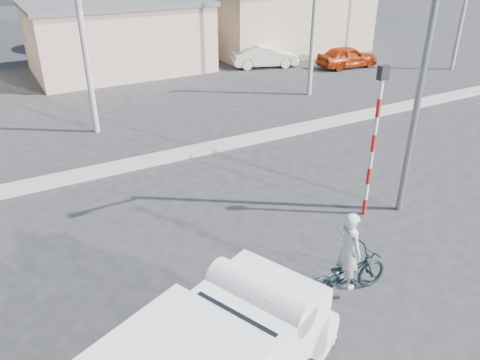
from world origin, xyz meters
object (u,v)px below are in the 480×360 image
cyclist (348,261)px  traffic_pole (375,131)px  bicycle (346,274)px  car_red (347,57)px  car_cream (264,56)px  streetlight (424,40)px

cyclist → traffic_pole: (2.81, 2.43, 1.68)m
bicycle → car_red: 21.79m
car_cream → traffic_pole: 18.18m
streetlight → cyclist: bearing=-150.4°
car_cream → traffic_pole: size_ratio=0.95×
car_red → car_cream: bearing=64.8°
car_cream → cyclist: bearing=170.3°
car_cream → car_red: bearing=-103.1°
car_red → streetlight: streetlight is taller
car_cream → car_red: size_ratio=1.06×
cyclist → streetlight: 5.91m
car_cream → streetlight: size_ratio=0.46×
car_cream → car_red: 5.22m
bicycle → car_red: bearing=-36.6°
car_red → traffic_pole: 18.23m
bicycle → cyclist: cyclist is taller
cyclist → car_cream: bearing=-22.8°
cyclist → streetlight: (3.75, 2.13, 4.05)m
bicycle → streetlight: streetlight is taller
cyclist → traffic_pole: 4.08m
bicycle → car_cream: (9.72, 19.14, 0.13)m
car_red → traffic_pole: traffic_pole is taller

